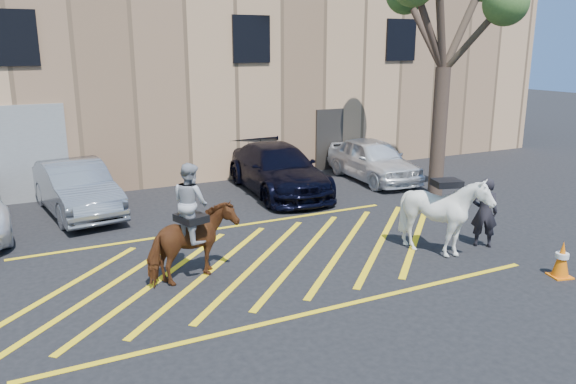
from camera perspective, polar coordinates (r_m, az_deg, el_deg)
name	(u,v)px	position (r m, az deg, el deg)	size (l,w,h in m)	color
ground	(252,258)	(12.08, -3.65, -6.70)	(90.00, 90.00, 0.00)	black
car_silver_sedan	(76,188)	(16.04, -20.71, 0.38)	(1.49, 4.28, 1.41)	gray
car_blue_suv	(278,169)	(17.19, -1.03, 2.33)	(2.04, 5.01, 1.45)	black
car_white_suv	(373,159)	(19.02, 8.63, 3.29)	(1.66, 4.13, 1.41)	white
handler	(484,212)	(13.25, 19.33, -1.97)	(0.58, 0.38, 1.58)	black
warehouse	(128,66)	(22.81, -15.96, 12.23)	(32.42, 10.20, 7.30)	tan
hatching_zone	(258,262)	(11.83, -3.08, -7.15)	(12.60, 5.12, 0.01)	yellow
mounted_bay	(192,234)	(10.80, -9.74, -4.24)	(1.91, 1.28, 2.31)	#5A3115
saddled_white	(444,215)	(12.42, 15.61, -2.24)	(1.84, 1.96, 1.79)	silver
traffic_cone	(562,259)	(12.22, 26.05, -6.15)	(0.46, 0.46, 0.73)	orange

